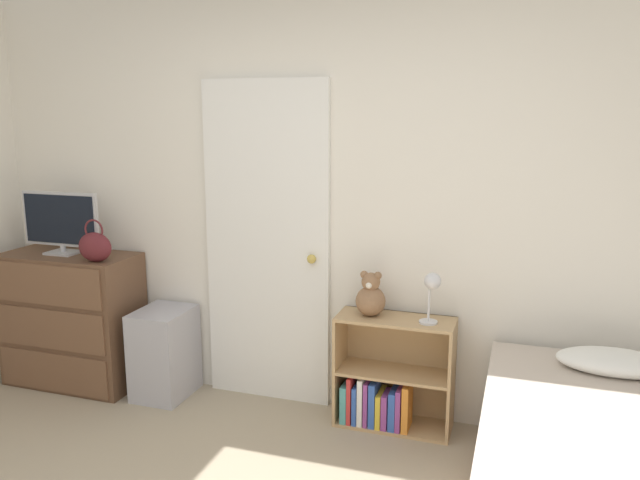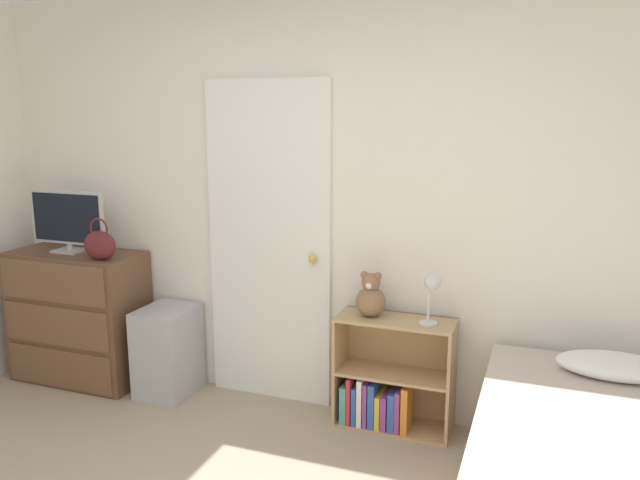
% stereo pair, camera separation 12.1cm
% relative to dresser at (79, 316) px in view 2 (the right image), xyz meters
% --- Properties ---
extents(wall_back, '(10.00, 0.06, 2.55)m').
position_rel_dresser_xyz_m(wall_back, '(1.76, 0.27, 0.83)').
color(wall_back, white).
rests_on(wall_back, ground_plane).
extents(door_closed, '(0.81, 0.09, 2.01)m').
position_rel_dresser_xyz_m(door_closed, '(1.34, 0.22, 0.56)').
color(door_closed, white).
rests_on(door_closed, ground_plane).
extents(dresser, '(0.90, 0.44, 0.90)m').
position_rel_dresser_xyz_m(dresser, '(0.00, 0.00, 0.00)').
color(dresser, brown).
rests_on(dresser, ground_plane).
extents(tv, '(0.58, 0.16, 0.41)m').
position_rel_dresser_xyz_m(tv, '(-0.03, 0.01, 0.66)').
color(tv, '#B7B7BC').
rests_on(tv, dresser).
extents(handbag, '(0.23, 0.13, 0.27)m').
position_rel_dresser_xyz_m(handbag, '(0.32, -0.11, 0.55)').
color(handbag, '#591E23').
rests_on(handbag, dresser).
extents(storage_bin, '(0.32, 0.39, 0.58)m').
position_rel_dresser_xyz_m(storage_bin, '(0.69, 0.02, -0.16)').
color(storage_bin, '#ADADB7').
rests_on(storage_bin, ground_plane).
extents(bookshelf, '(0.68, 0.27, 0.66)m').
position_rel_dresser_xyz_m(bookshelf, '(2.15, 0.08, -0.20)').
color(bookshelf, tan).
rests_on(bookshelf, ground_plane).
extents(teddy_bear, '(0.17, 0.17, 0.26)m').
position_rel_dresser_xyz_m(teddy_bear, '(2.04, 0.08, 0.33)').
color(teddy_bear, '#8C6647').
rests_on(teddy_bear, bookshelf).
extents(desk_lamp, '(0.12, 0.11, 0.29)m').
position_rel_dresser_xyz_m(desk_lamp, '(2.39, 0.04, 0.43)').
color(desk_lamp, silver).
rests_on(desk_lamp, bookshelf).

